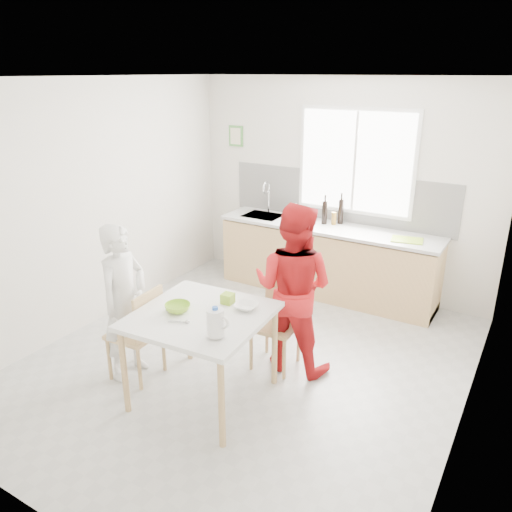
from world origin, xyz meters
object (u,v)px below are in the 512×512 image
(chair_left, at_px, (140,330))
(person_red, at_px, (293,288))
(dining_table, at_px, (201,323))
(chair_far, at_px, (278,318))
(bowl_green, at_px, (178,308))
(wine_bottle_a, at_px, (341,211))
(person_white, at_px, (124,302))
(milk_jug, at_px, (216,322))
(bowl_white, at_px, (246,307))
(wine_bottle_b, at_px, (325,212))

(chair_left, height_order, person_red, person_red)
(dining_table, xyz_separation_m, chair_far, (0.30, 0.84, -0.25))
(dining_table, xyz_separation_m, person_red, (0.43, 0.87, 0.09))
(chair_far, distance_m, bowl_green, 1.09)
(chair_left, distance_m, wine_bottle_a, 3.01)
(person_white, distance_m, person_red, 1.57)
(person_red, relative_size, milk_jug, 6.88)
(bowl_white, bearing_deg, person_white, -163.88)
(dining_table, height_order, chair_left, chair_left)
(wine_bottle_a, bearing_deg, bowl_white, -86.42)
(person_white, distance_m, wine_bottle_b, 2.86)
(person_white, bearing_deg, bowl_white, -77.62)
(bowl_white, bearing_deg, person_red, 75.98)
(dining_table, xyz_separation_m, chair_left, (-0.68, -0.04, -0.24))
(chair_left, height_order, milk_jug, milk_jug)
(dining_table, distance_m, person_white, 0.84)
(person_white, height_order, wine_bottle_a, person_white)
(chair_left, distance_m, chair_far, 1.32)
(person_white, xyz_separation_m, milk_jug, (1.18, -0.20, 0.21))
(chair_far, xyz_separation_m, milk_jug, (0.05, -1.10, 0.47))
(milk_jug, bearing_deg, chair_left, 164.42)
(bowl_white, bearing_deg, chair_far, 88.70)
(chair_left, distance_m, person_white, 0.29)
(chair_far, distance_m, person_red, 0.37)
(chair_far, relative_size, milk_jug, 3.68)
(person_white, distance_m, milk_jug, 1.21)
(bowl_white, xyz_separation_m, wine_bottle_a, (-0.16, 2.52, 0.23))
(person_red, distance_m, wine_bottle_b, 1.89)
(bowl_white, relative_size, wine_bottle_b, 0.66)
(bowl_white, relative_size, wine_bottle_a, 0.62)
(wine_bottle_a, bearing_deg, person_white, -108.67)
(bowl_green, relative_size, bowl_white, 1.10)
(chair_left, height_order, wine_bottle_a, wine_bottle_a)
(person_white, relative_size, wine_bottle_b, 4.98)
(person_white, bearing_deg, person_red, -57.78)
(bowl_white, bearing_deg, bowl_green, -145.30)
(bowl_green, xyz_separation_m, wine_bottle_b, (0.15, 2.74, 0.21))
(person_white, relative_size, milk_jug, 6.22)
(chair_left, distance_m, wine_bottle_b, 2.85)
(chair_far, height_order, wine_bottle_a, wine_bottle_a)
(chair_left, relative_size, milk_jug, 3.77)
(person_red, xyz_separation_m, wine_bottle_b, (-0.48, 1.81, 0.24))
(bowl_green, bearing_deg, bowl_white, 34.70)
(bowl_white, xyz_separation_m, milk_jug, (0.06, -0.53, 0.11))
(dining_table, relative_size, chair_left, 1.26)
(wine_bottle_a, bearing_deg, milk_jug, -85.95)
(bowl_green, distance_m, milk_jug, 0.58)
(chair_far, bearing_deg, milk_jug, -91.38)
(person_white, bearing_deg, bowl_green, -94.48)
(chair_far, relative_size, bowl_white, 4.47)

